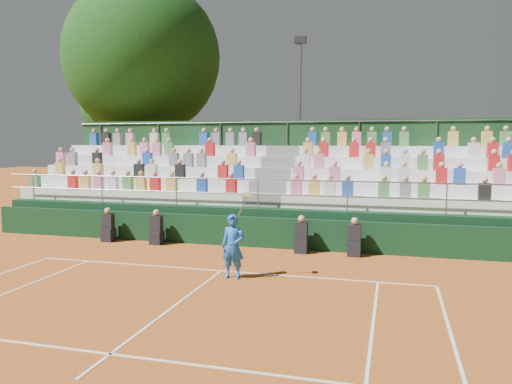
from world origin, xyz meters
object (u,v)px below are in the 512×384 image
(tree_west, at_px, (134,104))
(floodlight_mast, at_px, (300,110))
(tennis_player, at_px, (233,246))
(tree_east, at_px, (142,58))

(tree_west, relative_size, floodlight_mast, 0.97)
(tennis_player, relative_size, floodlight_mast, 0.25)
(tennis_player, distance_m, tree_east, 17.11)
(tree_west, xyz_separation_m, tree_east, (1.24, -1.28, 2.26))
(tennis_player, height_order, floodlight_mast, floodlight_mast)
(tennis_player, height_order, tree_east, tree_east)
(tennis_player, xyz_separation_m, tree_west, (-10.40, 13.90, 4.79))
(tree_west, xyz_separation_m, floodlight_mast, (9.45, 0.34, -0.49))
(tennis_player, xyz_separation_m, tree_east, (-9.16, 12.62, 7.05))
(tennis_player, bearing_deg, tree_west, 126.79)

